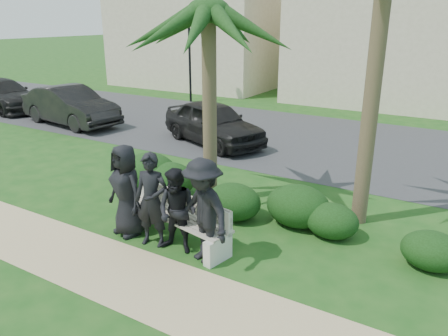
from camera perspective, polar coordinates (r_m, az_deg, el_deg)
The scene contains 21 objects.
ground at distance 8.71m, azimuth -1.45°, elevation -9.43°, with size 160.00×160.00×0.00m, color #174814.
footpath at distance 7.48m, azimuth -9.13°, elevation -14.97°, with size 30.00×1.60×0.01m, color tan.
asphalt_street at distance 15.58m, azimuth 14.57°, elevation 3.01°, with size 160.00×8.00×0.01m, color #2D2D30.
stucco_bldg_left at distance 29.29m, azimuth -2.47°, elevation 18.14°, with size 10.40×8.40×7.30m.
stucco_bldg_right at distance 24.97m, azimuth 20.12°, elevation 16.89°, with size 8.40×8.40×7.30m.
street_lamp at distance 22.67m, azimuth -4.55°, elevation 15.99°, with size 0.36×0.36×4.29m.
park_bench at distance 8.64m, azimuth -6.50°, elevation -6.78°, with size 2.68×1.08×0.90m.
man_a at distance 8.81m, azimuth -12.66°, elevation -2.87°, with size 0.91×0.59×1.87m, color black.
man_b at distance 8.30m, azimuth -9.43°, elevation -4.16°, with size 0.67×0.44×1.83m, color black.
man_c at distance 8.04m, azimuth -6.11°, elevation -5.65°, with size 0.79×0.61×1.62m, color black.
man_d at distance 7.64m, azimuth -2.77°, elevation -5.66°, with size 1.24×0.71×1.92m, color black.
hedge_a at distance 11.19m, azimuth -9.71°, elevation -0.35°, with size 1.48×1.22×0.96m, color black.
hedge_b at distance 10.80m, azimuth -7.01°, elevation -1.34°, with size 1.27×1.05×0.83m, color black.
hedge_c at distance 9.47m, azimuth 1.26°, elevation -4.28°, with size 1.23×1.01×0.80m, color black.
hedge_d at distance 9.29m, azimuth 9.65°, elevation -4.75°, with size 1.36×1.12×0.89m, color black.
hedge_e at distance 8.98m, azimuth 13.90°, elevation -6.59°, with size 1.07×0.89×0.70m, color black.
hedge_f at distance 8.50m, azimuth 25.55°, elevation -9.61°, with size 1.05×0.86×0.68m, color black.
palm_left at distance 9.63m, azimuth -2.03°, elevation 19.55°, with size 3.00×3.00×5.19m.
car_a at distance 15.06m, azimuth -1.40°, elevation 5.93°, with size 1.71×4.25×1.45m, color black.
car_b at distance 18.84m, azimuth -19.42°, elevation 7.67°, with size 1.62×4.66×1.53m, color black.
car_c at distance 23.11m, azimuth -26.92°, elevation 8.49°, with size 1.98×4.87×1.41m, color black.
Camera 1 is at (4.13, -6.44, 4.16)m, focal length 35.00 mm.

